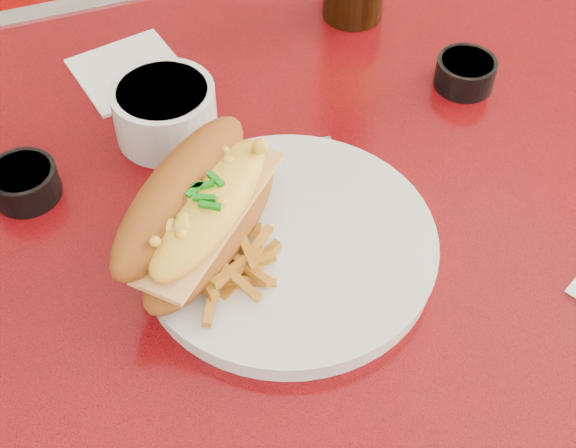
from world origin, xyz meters
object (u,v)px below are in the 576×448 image
object	(u,v)px
gravy_ramekin	(165,111)
sauce_cup_left	(24,182)
mac_hoagie	(200,209)
booth_bench_far	(143,89)
fork	(336,189)
diner_table	(272,316)
sauce_cup_right	(466,72)
dinner_plate	(288,246)

from	to	relation	value
gravy_ramekin	sauce_cup_left	size ratio (longest dim) A/B	1.76
mac_hoagie	gravy_ramekin	size ratio (longest dim) A/B	1.80
booth_bench_far	fork	distance (m)	0.96
mac_hoagie	fork	xyz separation A→B (m)	(0.13, 0.01, -0.04)
diner_table	sauce_cup_right	size ratio (longest dim) A/B	14.87
fork	sauce_cup_right	bearing A→B (deg)	-50.00
fork	sauce_cup_right	world-z (taller)	sauce_cup_right
diner_table	gravy_ramekin	distance (m)	0.25
sauce_cup_left	dinner_plate	bearing A→B (deg)	-35.84
booth_bench_far	dinner_plate	xyz separation A→B (m)	(0.00, -0.85, 0.49)
booth_bench_far	fork	size ratio (longest dim) A/B	8.20
dinner_plate	gravy_ramekin	bearing A→B (deg)	108.39
booth_bench_far	sauce_cup_right	bearing A→B (deg)	-69.65
diner_table	dinner_plate	bearing A→B (deg)	-87.26
mac_hoagie	sauce_cup_left	size ratio (longest dim) A/B	3.17
diner_table	sauce_cup_left	distance (m)	0.29
gravy_ramekin	sauce_cup_right	bearing A→B (deg)	-5.91
diner_table	sauce_cup_right	distance (m)	0.33
dinner_plate	sauce_cup_right	distance (m)	0.30
mac_hoagie	sauce_cup_right	bearing A→B (deg)	-23.22
booth_bench_far	fork	xyz separation A→B (m)	(0.06, -0.81, 0.50)
sauce_cup_left	gravy_ramekin	bearing A→B (deg)	14.33
diner_table	fork	xyz separation A→B (m)	(0.06, -0.00, 0.18)
diner_table	dinner_plate	distance (m)	0.18
gravy_ramekin	sauce_cup_right	size ratio (longest dim) A/B	1.41
fork	dinner_plate	bearing A→B (deg)	133.42
mac_hoagie	diner_table	bearing A→B (deg)	-31.01
fork	gravy_ramekin	size ratio (longest dim) A/B	1.25
diner_table	gravy_ramekin	size ratio (longest dim) A/B	10.52
sauce_cup_left	sauce_cup_right	xyz separation A→B (m)	(0.47, 0.00, -0.00)
mac_hoagie	sauce_cup_right	distance (m)	0.35
dinner_plate	sauce_cup_left	bearing A→B (deg)	144.16
fork	sauce_cup_left	world-z (taller)	sauce_cup_left
diner_table	booth_bench_far	size ratio (longest dim) A/B	1.03
booth_bench_far	sauce_cup_left	size ratio (longest dim) A/B	18.11
booth_bench_far	gravy_ramekin	world-z (taller)	booth_bench_far
fork	gravy_ramekin	bearing A→B (deg)	50.34
sauce_cup_left	sauce_cup_right	bearing A→B (deg)	0.52
booth_bench_far	fork	world-z (taller)	booth_bench_far
fork	diner_table	bearing A→B (deg)	97.84
booth_bench_far	mac_hoagie	size ratio (longest dim) A/B	5.71
dinner_plate	mac_hoagie	bearing A→B (deg)	158.04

